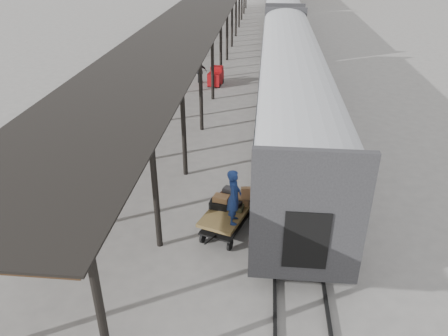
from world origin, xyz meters
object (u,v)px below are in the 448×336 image
baggage_cart (228,215)px  pedestrian (200,71)px  porter (234,197)px  luggage_tug (216,77)px

baggage_cart → pedestrian: bearing=120.4°
porter → pedestrian: bearing=11.1°
luggage_tug → pedestrian: (-1.16, 0.46, 0.23)m
baggage_cart → luggage_tug: luggage_tug is taller
porter → luggage_tug: bearing=7.7°
porter → pedestrian: 18.44m
luggage_tug → baggage_cart: bearing=-74.4°
luggage_tug → porter: porter is taller
luggage_tug → pedestrian: size_ratio=0.94×
baggage_cart → luggage_tug: (-2.34, 16.92, -0.08)m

